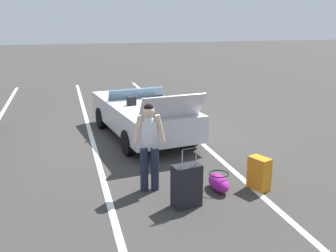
{
  "coord_description": "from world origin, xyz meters",
  "views": [
    {
      "loc": [
        -10.02,
        2.0,
        3.12
      ],
      "look_at": [
        -1.79,
        -0.23,
        0.75
      ],
      "focal_mm": 41.86,
      "sensor_mm": 36.0,
      "label": 1
    }
  ],
  "objects": [
    {
      "name": "duffel_bag",
      "position": [
        -3.77,
        -0.67,
        0.16
      ],
      "size": [
        0.65,
        0.38,
        0.34
      ],
      "rotation": [
        0.0,
        0.0,
        3.18
      ],
      "color": "#991E8C",
      "rests_on": "ground_plane"
    },
    {
      "name": "traveler_person",
      "position": [
        -3.4,
        0.57,
        0.93
      ],
      "size": [
        0.25,
        0.61,
        1.65
      ],
      "rotation": [
        0.0,
        0.0,
        -0.11
      ],
      "color": "#1E2338",
      "rests_on": "ground_plane"
    },
    {
      "name": "ground_plane",
      "position": [
        0.0,
        0.0,
        0.0
      ],
      "size": [
        80.0,
        80.0,
        0.0
      ],
      "primitive_type": "plane",
      "color": "#383533"
    },
    {
      "name": "convertible_car",
      "position": [
        0.2,
        0.03,
        0.59
      ],
      "size": [
        4.4,
        2.34,
        1.51
      ],
      "rotation": [
        0.0,
        0.0,
        0.15
      ],
      "color": "silver",
      "rests_on": "ground_plane"
    },
    {
      "name": "suitcase_large_black",
      "position": [
        -4.2,
        0.1,
        0.37
      ],
      "size": [
        0.38,
        0.53,
        1.07
      ],
      "rotation": [
        0.0,
        0.0,
        0.2
      ],
      "color": "black",
      "rests_on": "ground_plane"
    },
    {
      "name": "suitcase_medium_bright",
      "position": [
        -3.89,
        -1.43,
        0.31
      ],
      "size": [
        0.46,
        0.37,
        0.62
      ],
      "rotation": [
        0.0,
        0.0,
        5.09
      ],
      "color": "orange",
      "rests_on": "ground_plane"
    },
    {
      "name": "lot_line_near",
      "position": [
        0.0,
        -1.34,
        0.0
      ],
      "size": [
        18.0,
        0.12,
        0.01
      ],
      "primitive_type": "cube",
      "color": "silver",
      "rests_on": "ground_plane"
    },
    {
      "name": "lot_line_mid",
      "position": [
        0.0,
        1.36,
        0.0
      ],
      "size": [
        18.0,
        0.12,
        0.01
      ],
      "primitive_type": "cube",
      "color": "silver",
      "rests_on": "ground_plane"
    }
  ]
}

